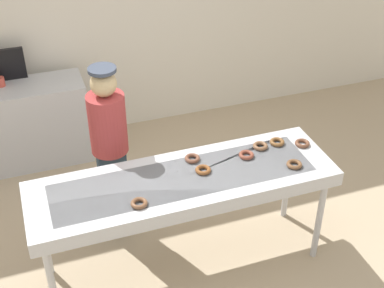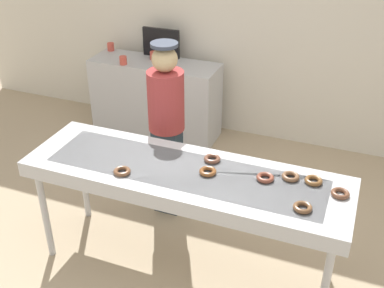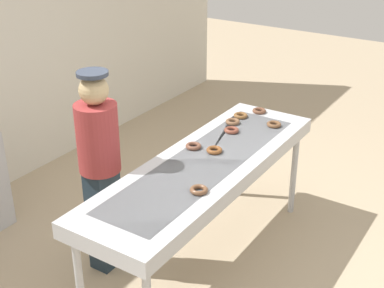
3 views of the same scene
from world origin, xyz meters
TOP-DOWN VIEW (x-y plane):
  - ground_plane at (0.00, 0.00)m, footprint 16.00×16.00m
  - fryer_conveyor at (0.00, 0.00)m, footprint 2.45×0.73m
  - chocolate_donut_0 at (0.14, 0.20)m, footprint 0.16×0.16m
  - chocolate_donut_1 at (0.91, 0.19)m, footprint 0.18×0.18m
  - chocolate_donut_2 at (0.17, 0.02)m, footprint 0.13×0.13m
  - chocolate_donut_3 at (1.10, 0.10)m, footprint 0.17×0.17m
  - chocolate_donut_4 at (0.89, -0.15)m, footprint 0.17×0.17m
  - chocolate_donut_5 at (0.58, 0.10)m, footprint 0.16×0.16m
  - chocolate_donut_6 at (-0.41, -0.20)m, footprint 0.17×0.17m
  - chocolate_donut_7 at (0.75, 0.18)m, footprint 0.14×0.14m
  - worker_baker at (-0.45, 0.67)m, footprint 0.32×0.32m

SIDE VIEW (x-z plane):
  - ground_plane at x=0.00m, z-range 0.00..0.00m
  - fryer_conveyor at x=0.00m, z-range 0.41..1.36m
  - worker_baker at x=-0.45m, z-range 0.10..1.77m
  - chocolate_donut_0 at x=0.14m, z-range 0.95..0.99m
  - chocolate_donut_1 at x=0.91m, z-range 0.95..0.99m
  - chocolate_donut_2 at x=0.17m, z-range 0.95..0.99m
  - chocolate_donut_3 at x=1.10m, z-range 0.95..0.99m
  - chocolate_donut_4 at x=0.89m, z-range 0.95..0.99m
  - chocolate_donut_5 at x=0.58m, z-range 0.95..0.99m
  - chocolate_donut_6 at x=-0.41m, z-range 0.95..0.99m
  - chocolate_donut_7 at x=0.75m, z-range 0.95..0.99m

